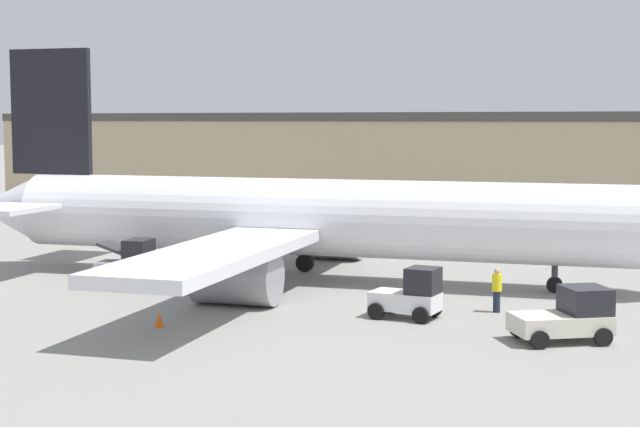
{
  "coord_description": "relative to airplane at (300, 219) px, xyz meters",
  "views": [
    {
      "loc": [
        22.27,
        -40.85,
        7.75
      ],
      "look_at": [
        0.0,
        0.0,
        3.25
      ],
      "focal_mm": 55.0,
      "sensor_mm": 36.0,
      "label": 1
    }
  ],
  "objects": [
    {
      "name": "pushback_tug",
      "position": [
        8.38,
        -6.0,
        -2.05
      ],
      "size": [
        2.68,
        1.79,
        2.04
      ],
      "rotation": [
        0.0,
        0.0,
        0.04
      ],
      "color": "silver",
      "rests_on": "ground_plane"
    },
    {
      "name": "terminal_building",
      "position": [
        -10.11,
        32.18,
        1.16
      ],
      "size": [
        75.52,
        10.76,
        8.25
      ],
      "color": "tan",
      "rests_on": "ground_plane"
    },
    {
      "name": "ground_crew_worker",
      "position": [
        10.91,
        -3.18,
        -2.01
      ],
      "size": [
        0.4,
        0.4,
        1.8
      ],
      "rotation": [
        0.0,
        0.0,
        3.17
      ],
      "color": "#1E2338",
      "rests_on": "ground_plane"
    },
    {
      "name": "safety_cone_near",
      "position": [
        0.75,
        -11.94,
        -2.7
      ],
      "size": [
        0.36,
        0.36,
        0.55
      ],
      "color": "#EF590F",
      "rests_on": "ground_plane"
    },
    {
      "name": "baggage_tug",
      "position": [
        14.76,
        -6.94,
        -2.08
      ],
      "size": [
        3.71,
        3.51,
        1.9
      ],
      "rotation": [
        0.0,
        0.0,
        0.69
      ],
      "color": "beige",
      "rests_on": "ground_plane"
    },
    {
      "name": "ground_plane",
      "position": [
        0.98,
        0.2,
        -2.97
      ],
      "size": [
        400.0,
        400.0,
        0.0
      ],
      "primitive_type": "plane",
      "color": "gray"
    },
    {
      "name": "airplane",
      "position": [
        0.0,
        0.0,
        0.0
      ],
      "size": [
        37.44,
        33.42,
        11.33
      ],
      "rotation": [
        0.0,
        0.0,
        0.2
      ],
      "color": "white",
      "rests_on": "ground_plane"
    },
    {
      "name": "belt_loader_truck",
      "position": [
        -6.24,
        -5.21,
        -1.95
      ],
      "size": [
        2.89,
        2.48,
        2.18
      ],
      "rotation": [
        0.0,
        0.0,
        0.25
      ],
      "color": "#B2B2B7",
      "rests_on": "ground_plane"
    }
  ]
}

